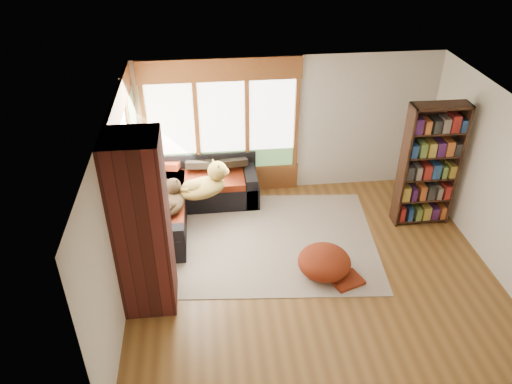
{
  "coord_description": "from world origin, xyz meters",
  "views": [
    {
      "loc": [
        -1.51,
        -5.71,
        5.16
      ],
      "look_at": [
        -0.77,
        0.87,
        0.95
      ],
      "focal_mm": 35.0,
      "sensor_mm": 36.0,
      "label": 1
    }
  ],
  "objects_px": {
    "pouf": "(324,261)",
    "dog_tan": "(206,183)",
    "dog_brindle": "(171,199)",
    "sectional_sofa": "(184,202)",
    "bookshelf": "(429,166)",
    "brick_chimney": "(142,227)",
    "area_rug": "(267,240)"
  },
  "relations": [
    {
      "from": "brick_chimney",
      "to": "bookshelf",
      "type": "bearing_deg",
      "value": 17.85
    },
    {
      "from": "sectional_sofa",
      "to": "area_rug",
      "type": "xyz_separation_m",
      "value": [
        1.37,
        -0.87,
        -0.3
      ]
    },
    {
      "from": "bookshelf",
      "to": "dog_brindle",
      "type": "height_order",
      "value": "bookshelf"
    },
    {
      "from": "bookshelf",
      "to": "pouf",
      "type": "bearing_deg",
      "value": -149.2
    },
    {
      "from": "sectional_sofa",
      "to": "dog_tan",
      "type": "distance_m",
      "value": 0.65
    },
    {
      "from": "sectional_sofa",
      "to": "dog_brindle",
      "type": "height_order",
      "value": "dog_brindle"
    },
    {
      "from": "brick_chimney",
      "to": "pouf",
      "type": "xyz_separation_m",
      "value": [
        2.57,
        0.29,
        -1.07
      ]
    },
    {
      "from": "bookshelf",
      "to": "pouf",
      "type": "relative_size",
      "value": 2.72
    },
    {
      "from": "bookshelf",
      "to": "dog_brindle",
      "type": "distance_m",
      "value": 4.28
    },
    {
      "from": "pouf",
      "to": "dog_tan",
      "type": "bearing_deg",
      "value": 137.31
    },
    {
      "from": "bookshelf",
      "to": "dog_tan",
      "type": "bearing_deg",
      "value": 173.73
    },
    {
      "from": "sectional_sofa",
      "to": "dog_brindle",
      "type": "distance_m",
      "value": 0.71
    },
    {
      "from": "area_rug",
      "to": "dog_brindle",
      "type": "height_order",
      "value": "dog_brindle"
    },
    {
      "from": "area_rug",
      "to": "sectional_sofa",
      "type": "bearing_deg",
      "value": 147.64
    },
    {
      "from": "area_rug",
      "to": "pouf",
      "type": "height_order",
      "value": "pouf"
    },
    {
      "from": "bookshelf",
      "to": "pouf",
      "type": "height_order",
      "value": "bookshelf"
    },
    {
      "from": "pouf",
      "to": "area_rug",
      "type": "bearing_deg",
      "value": 130.03
    },
    {
      "from": "sectional_sofa",
      "to": "bookshelf",
      "type": "distance_m",
      "value": 4.21
    },
    {
      "from": "bookshelf",
      "to": "dog_tan",
      "type": "distance_m",
      "value": 3.73
    },
    {
      "from": "sectional_sofa",
      "to": "dog_tan",
      "type": "height_order",
      "value": "dog_tan"
    },
    {
      "from": "area_rug",
      "to": "dog_brindle",
      "type": "distance_m",
      "value": 1.73
    },
    {
      "from": "area_rug",
      "to": "bookshelf",
      "type": "distance_m",
      "value": 2.95
    },
    {
      "from": "bookshelf",
      "to": "brick_chimney",
      "type": "bearing_deg",
      "value": -162.15
    },
    {
      "from": "bookshelf",
      "to": "dog_brindle",
      "type": "bearing_deg",
      "value": 179.38
    },
    {
      "from": "brick_chimney",
      "to": "area_rug",
      "type": "height_order",
      "value": "brick_chimney"
    },
    {
      "from": "sectional_sofa",
      "to": "dog_brindle",
      "type": "relative_size",
      "value": 2.91
    },
    {
      "from": "brick_chimney",
      "to": "dog_tan",
      "type": "relative_size",
      "value": 2.63
    },
    {
      "from": "pouf",
      "to": "dog_tan",
      "type": "xyz_separation_m",
      "value": [
        -1.72,
        1.58,
        0.55
      ]
    },
    {
      "from": "dog_tan",
      "to": "area_rug",
      "type": "bearing_deg",
      "value": -61.09
    },
    {
      "from": "area_rug",
      "to": "brick_chimney",
      "type": "bearing_deg",
      "value": -146.87
    },
    {
      "from": "brick_chimney",
      "to": "dog_brindle",
      "type": "xyz_separation_m",
      "value": [
        0.28,
        1.51,
        -0.57
      ]
    },
    {
      "from": "dog_tan",
      "to": "dog_brindle",
      "type": "relative_size",
      "value": 1.3
    }
  ]
}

